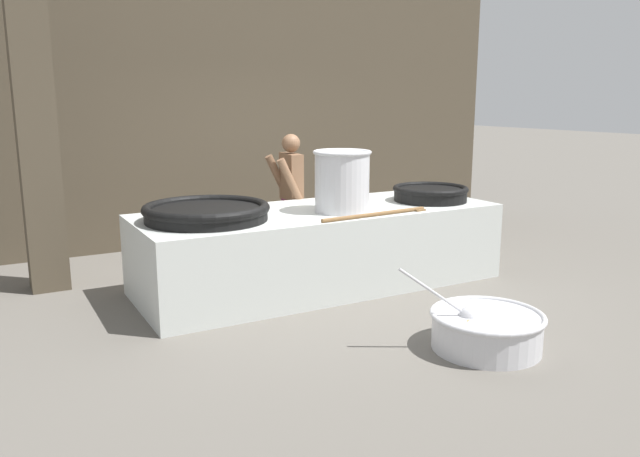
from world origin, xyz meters
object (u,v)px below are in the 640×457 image
(prep_bowl_vegetables, at_px, (486,329))
(giant_wok_far, at_px, (430,193))
(giant_wok_near, at_px, (206,212))
(cook, at_px, (291,195))
(stock_pot, at_px, (342,180))

(prep_bowl_vegetables, bearing_deg, giant_wok_far, 62.87)
(giant_wok_near, xyz_separation_m, cook, (1.39, 0.98, -0.07))
(giant_wok_far, bearing_deg, prep_bowl_vegetables, -117.13)
(giant_wok_near, relative_size, giant_wok_far, 1.42)
(giant_wok_near, distance_m, giant_wok_far, 2.65)
(prep_bowl_vegetables, bearing_deg, cook, 93.32)
(prep_bowl_vegetables, bearing_deg, stock_pot, 95.28)
(cook, bearing_deg, giant_wok_near, 42.57)
(giant_wok_near, bearing_deg, stock_pot, -8.89)
(giant_wok_far, distance_m, cook, 1.67)
(giant_wok_far, distance_m, stock_pot, 1.27)
(stock_pot, bearing_deg, cook, 90.08)
(giant_wok_far, xyz_separation_m, prep_bowl_vegetables, (-1.06, -2.08, -0.76))
(giant_wok_far, bearing_deg, giant_wok_near, 177.33)
(giant_wok_far, relative_size, prep_bowl_vegetables, 0.76)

